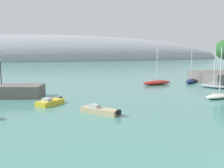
{
  "coord_description": "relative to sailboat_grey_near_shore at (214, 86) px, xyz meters",
  "views": [
    {
      "loc": [
        -13.77,
        -12.94,
        7.8
      ],
      "look_at": [
        -3.32,
        29.18,
        2.01
      ],
      "focal_mm": 41.42,
      "sensor_mm": 36.0,
      "label": 1
    }
  ],
  "objects": [
    {
      "name": "motorboat_sand_outer",
      "position": [
        -27.05,
        -15.59,
        -0.08
      ],
      "size": [
        4.51,
        4.55,
        1.09
      ],
      "rotation": [
        0.0,
        0.0,
        2.35
      ],
      "color": "#C6B284",
      "rests_on": "water"
    },
    {
      "name": "sailboat_red_mid_mooring",
      "position": [
        -9.45,
        7.28,
        0.07
      ],
      "size": [
        7.72,
        3.92,
        8.56
      ],
      "rotation": [
        0.0,
        0.0,
        3.38
      ],
      "color": "red",
      "rests_on": "water"
    },
    {
      "name": "sailboat_navy_outer_mooring",
      "position": [
        -0.05,
        8.73,
        0.05
      ],
      "size": [
        5.8,
        6.01,
        9.79
      ],
      "rotation": [
        0.0,
        0.0,
        3.96
      ],
      "color": "navy",
      "rests_on": "water"
    },
    {
      "name": "harbor_lamp_post",
      "position": [
        -40.83,
        0.83,
        4.12
      ],
      "size": [
        0.36,
        0.36,
        4.24
      ],
      "color": "black",
      "rests_on": "breakwater_rocks"
    },
    {
      "name": "sailboat_grey_near_shore",
      "position": [
        0.0,
        0.0,
        0.0
      ],
      "size": [
        4.82,
        6.13,
        8.29
      ],
      "rotation": [
        0.0,
        0.0,
        2.08
      ],
      "color": "gray",
      "rests_on": "water"
    },
    {
      "name": "motorboat_yellow_foreground",
      "position": [
        -32.91,
        -8.82,
        -0.09
      ],
      "size": [
        4.18,
        4.26,
        1.06
      ],
      "rotation": [
        0.0,
        0.0,
        3.95
      ],
      "color": "yellow",
      "rests_on": "water"
    },
    {
      "name": "sailboat_white_end_of_line",
      "position": [
        -6.3,
        -10.34,
        -0.01
      ],
      "size": [
        6.15,
        3.63,
        8.24
      ],
      "rotation": [
        0.0,
        0.0,
        0.28
      ],
      "color": "white",
      "rests_on": "water"
    },
    {
      "name": "distant_ridge",
      "position": [
        -34.18,
        156.17,
        -0.47
      ],
      "size": [
        290.86,
        65.66,
        37.75
      ],
      "primitive_type": "ellipsoid",
      "color": "#999EA8",
      "rests_on": "ground"
    }
  ]
}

